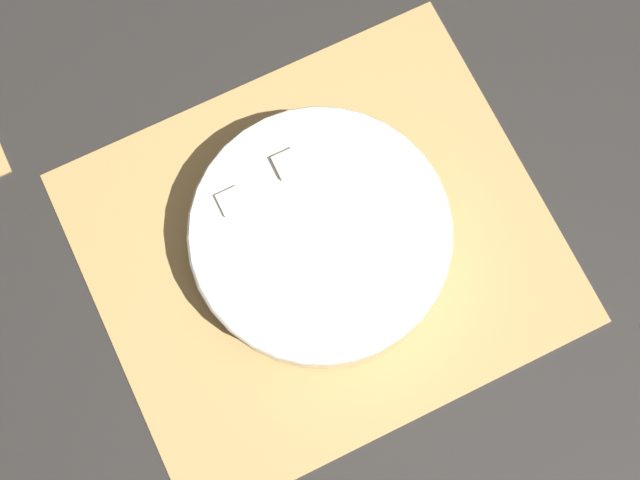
% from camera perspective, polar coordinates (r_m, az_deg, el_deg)
% --- Properties ---
extents(ground_plane, '(6.00, 6.00, 0.00)m').
position_cam_1_polar(ground_plane, '(0.94, 0.00, -0.49)').
color(ground_plane, black).
extents(bamboo_mat_center, '(0.47, 0.41, 0.01)m').
position_cam_1_polar(bamboo_mat_center, '(0.94, 0.00, -0.44)').
color(bamboo_mat_center, '#A8844C').
rests_on(bamboo_mat_center, ground_plane).
extents(fruit_salad_bowl, '(0.26, 0.26, 0.08)m').
position_cam_1_polar(fruit_salad_bowl, '(0.90, -0.00, 0.13)').
color(fruit_salad_bowl, silver).
rests_on(fruit_salad_bowl, bamboo_mat_center).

